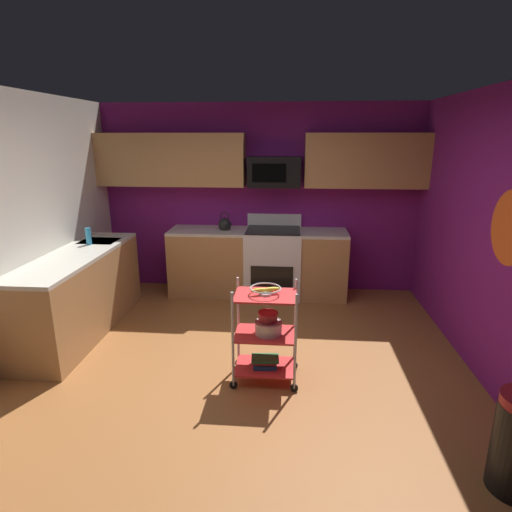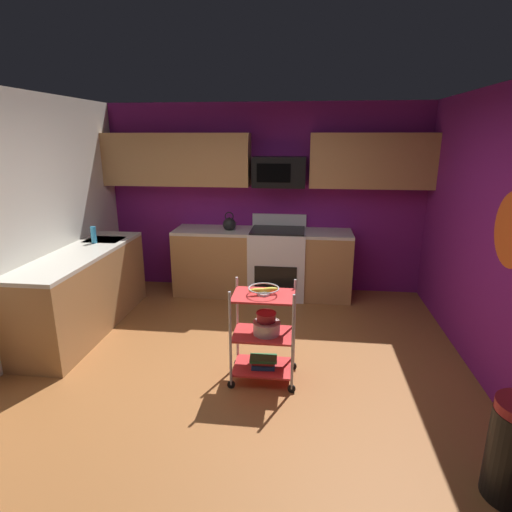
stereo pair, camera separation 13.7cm
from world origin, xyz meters
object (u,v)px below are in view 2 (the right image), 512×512
microwave (279,172)px  mixing_bowl_small (266,316)px  mixing_bowl_large (267,327)px  oven_range (277,262)px  rolling_cart (263,334)px  dish_soap_bottle (94,235)px  kettle (229,224)px  book_stack (263,362)px  fruit_bowl (264,290)px

microwave → mixing_bowl_small: size_ratio=3.85×
mixing_bowl_large → mixing_bowl_small: (-0.01, 0.02, 0.10)m
oven_range → rolling_cart: oven_range is taller
mixing_bowl_small → dish_soap_bottle: dish_soap_bottle is taller
rolling_cart → kettle: 2.33m
oven_range → mixing_bowl_small: (0.05, -2.15, 0.14)m
book_stack → dish_soap_bottle: dish_soap_bottle is taller
mixing_bowl_small → dish_soap_bottle: bearing=151.2°
rolling_cart → dish_soap_bottle: size_ratio=4.57×
book_stack → mixing_bowl_small: bearing=37.2°
dish_soap_bottle → kettle: bearing=32.4°
oven_range → fruit_bowl: bearing=-89.2°
mixing_bowl_small → kettle: kettle is taller
oven_range → book_stack: oven_range is taller
oven_range → kettle: size_ratio=4.17×
mixing_bowl_large → kettle: (-0.72, 2.16, 0.48)m
mixing_bowl_large → oven_range: bearing=91.5°
mixing_bowl_small → book_stack: bearing=-142.8°
microwave → book_stack: size_ratio=2.72×
mixing_bowl_large → book_stack: mixing_bowl_large is taller
book_stack → oven_range: bearing=90.8°
mixing_bowl_large → mixing_bowl_small: bearing=108.8°
kettle → dish_soap_bottle: kettle is taller
mixing_bowl_large → kettle: 2.33m
rolling_cart → mixing_bowl_large: (0.03, 0.00, 0.07)m
mixing_bowl_small → fruit_bowl: bearing=-142.8°
fruit_bowl → book_stack: (0.00, -0.00, -0.70)m
oven_range → microwave: microwave is taller
rolling_cart → mixing_bowl_small: rolling_cart is taller
kettle → mixing_bowl_large: bearing=-71.5°
oven_range → rolling_cart: (0.03, -2.17, -0.03)m
microwave → fruit_bowl: (0.03, -2.27, -0.82)m
oven_range → book_stack: (0.03, -2.17, -0.30)m
kettle → oven_range: bearing=0.3°
fruit_bowl → dish_soap_bottle: size_ratio=1.36×
kettle → rolling_cart: bearing=-72.2°
oven_range → mixing_bowl_large: (0.06, -2.17, 0.04)m
rolling_cart → kettle: kettle is taller
oven_range → mixing_bowl_small: oven_range is taller
microwave → book_stack: (0.03, -2.27, -1.53)m
oven_range → mixing_bowl_large: oven_range is taller
book_stack → kettle: bearing=107.8°
rolling_cart → mixing_bowl_large: 0.07m
microwave → dish_soap_bottle: (-2.15, -1.05, -0.68)m
microwave → mixing_bowl_large: size_ratio=2.78×
fruit_bowl → rolling_cart: bearing=0.0°
fruit_bowl → mixing_bowl_small: size_ratio=1.49×
oven_range → dish_soap_bottle: 2.41m
microwave → mixing_bowl_small: microwave is taller
oven_range → rolling_cart: size_ratio=1.20×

